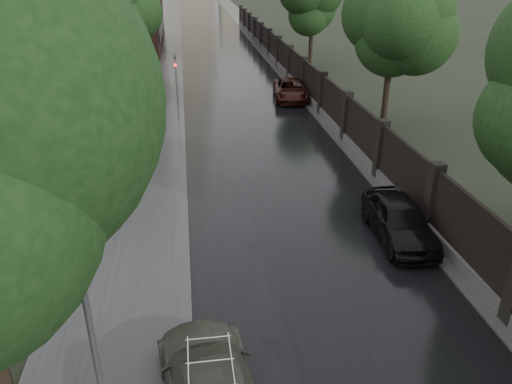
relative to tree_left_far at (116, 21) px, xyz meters
name	(u,v)px	position (x,y,z in m)	size (l,w,h in m)	color
fence_right	(298,74)	(12.60, 2.01, -4.23)	(0.45, 75.72, 2.70)	#383533
tree_left_far	(116,21)	(0.00, 0.00, 0.00)	(4.25, 4.25, 7.39)	black
tree_right_b	(392,40)	(15.50, -8.00, -0.29)	(4.08, 4.08, 7.01)	black
tree_right_c	(312,8)	(15.50, 10.00, -0.29)	(4.08, 4.08, 7.01)	black
traffic_light	(176,81)	(3.70, -5.01, -2.84)	(0.16, 0.32, 4.00)	#59595E
car_right_near	(399,219)	(11.35, -20.22, -4.50)	(1.75, 4.34, 1.48)	black
car_right_far	(291,90)	(11.40, -1.20, -4.56)	(2.25, 4.88, 1.36)	black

